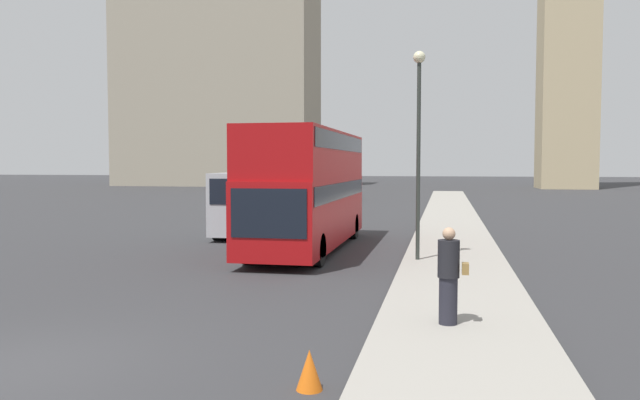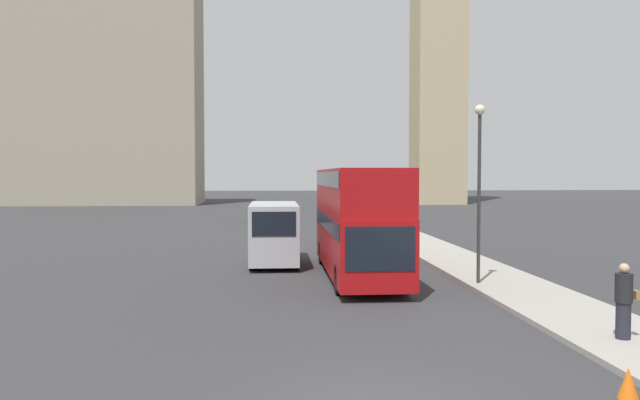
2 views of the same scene
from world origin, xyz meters
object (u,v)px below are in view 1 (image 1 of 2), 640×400
red_double_decker_bus (309,184)px  parked_sedan (340,192)px  white_van (253,202)px  street_lamp (419,125)px  pedestrian (449,276)px

red_double_decker_bus → parked_sedan: red_double_decker_bus is taller
white_van → street_lamp: bearing=-40.8°
pedestrian → parked_sedan: bearing=102.3°
red_double_decker_bus → street_lamp: size_ratio=1.64×
white_van → pedestrian: bearing=-59.7°
pedestrian → parked_sedan: pedestrian is taller
street_lamp → white_van: bearing=139.2°
white_van → pedestrian: size_ratio=3.13×
parked_sedan → red_double_decker_bus: bearing=-82.5°
red_double_decker_bus → pedestrian: 11.30m
pedestrian → parked_sedan: 41.04m
street_lamp → parked_sedan: street_lamp is taller
parked_sedan → pedestrian: bearing=-77.7°
pedestrian → street_lamp: 8.28m
pedestrian → street_lamp: (-0.88, 7.60, 3.17)m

